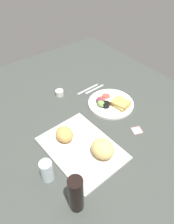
{
  "coord_description": "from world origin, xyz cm",
  "views": [
    {
      "loc": [
        -76.02,
        62.8,
        95.5
      ],
      "look_at": [
        2.0,
        3.0,
        4.0
      ],
      "focal_mm": 34.17,
      "sensor_mm": 36.0,
      "label": 1
    }
  ],
  "objects_px": {
    "soda_bottle": "(76,194)",
    "fork": "(95,89)",
    "serving_tray": "(82,148)",
    "drinking_glass": "(47,171)",
    "bread_plate_far": "(64,137)",
    "espresso_cup": "(60,93)",
    "knife": "(88,89)",
    "bread_plate_near": "(102,151)",
    "plate_with_salad": "(111,103)",
    "sticky_note": "(137,130)"
  },
  "relations": [
    {
      "from": "bread_plate_near",
      "to": "espresso_cup",
      "type": "xyz_separation_m",
      "value": [
        0.59,
        -0.11,
        -0.04
      ]
    },
    {
      "from": "drinking_glass",
      "to": "soda_bottle",
      "type": "distance_m",
      "value": 0.21
    },
    {
      "from": "plate_with_salad",
      "to": "espresso_cup",
      "type": "distance_m",
      "value": 0.38
    },
    {
      "from": "soda_bottle",
      "to": "sticky_note",
      "type": "height_order",
      "value": "soda_bottle"
    },
    {
      "from": "bread_plate_far",
      "to": "knife",
      "type": "relative_size",
      "value": 1.04
    },
    {
      "from": "bread_plate_near",
      "to": "knife",
      "type": "bearing_deg",
      "value": -30.79
    },
    {
      "from": "plate_with_salad",
      "to": "bread_plate_far",
      "type": "bearing_deg",
      "value": 100.6
    },
    {
      "from": "plate_with_salad",
      "to": "drinking_glass",
      "type": "distance_m",
      "value": 0.65
    },
    {
      "from": "fork",
      "to": "serving_tray",
      "type": "bearing_deg",
      "value": 42.3
    },
    {
      "from": "serving_tray",
      "to": "bread_plate_near",
      "type": "xyz_separation_m",
      "value": [
        -0.11,
        -0.05,
        0.05
      ]
    },
    {
      "from": "plate_with_salad",
      "to": "knife",
      "type": "distance_m",
      "value": 0.24
    },
    {
      "from": "drinking_glass",
      "to": "sticky_note",
      "type": "distance_m",
      "value": 0.59
    },
    {
      "from": "serving_tray",
      "to": "espresso_cup",
      "type": "bearing_deg",
      "value": -18.47
    },
    {
      "from": "bread_plate_far",
      "to": "plate_with_salad",
      "type": "distance_m",
      "value": 0.44
    },
    {
      "from": "plate_with_salad",
      "to": "drinking_glass",
      "type": "height_order",
      "value": "drinking_glass"
    },
    {
      "from": "bread_plate_far",
      "to": "sticky_note",
      "type": "xyz_separation_m",
      "value": [
        -0.19,
        -0.4,
        -0.05
      ]
    },
    {
      "from": "serving_tray",
      "to": "knife",
      "type": "height_order",
      "value": "serving_tray"
    },
    {
      "from": "bread_plate_far",
      "to": "soda_bottle",
      "type": "relative_size",
      "value": 0.92
    },
    {
      "from": "serving_tray",
      "to": "sticky_note",
      "type": "relative_size",
      "value": 8.04
    },
    {
      "from": "serving_tray",
      "to": "drinking_glass",
      "type": "xyz_separation_m",
      "value": [
        -0.04,
        0.23,
        0.05
      ]
    },
    {
      "from": "drinking_glass",
      "to": "sticky_note",
      "type": "height_order",
      "value": "drinking_glass"
    },
    {
      "from": "bread_plate_near",
      "to": "sticky_note",
      "type": "xyz_separation_m",
      "value": [
        0.02,
        -0.3,
        -0.06
      ]
    },
    {
      "from": "bread_plate_far",
      "to": "fork",
      "type": "bearing_deg",
      "value": -57.59
    },
    {
      "from": "bread_plate_near",
      "to": "espresso_cup",
      "type": "height_order",
      "value": "bread_plate_near"
    },
    {
      "from": "serving_tray",
      "to": "bread_plate_far",
      "type": "bearing_deg",
      "value": 25.21
    },
    {
      "from": "bread_plate_far",
      "to": "espresso_cup",
      "type": "xyz_separation_m",
      "value": [
        0.39,
        -0.21,
        -0.03
      ]
    },
    {
      "from": "drinking_glass",
      "to": "knife",
      "type": "xyz_separation_m",
      "value": [
        0.45,
        -0.6,
        -0.06
      ]
    },
    {
      "from": "serving_tray",
      "to": "fork",
      "type": "distance_m",
      "value": 0.56
    },
    {
      "from": "plate_with_salad",
      "to": "fork",
      "type": "relative_size",
      "value": 1.81
    },
    {
      "from": "plate_with_salad",
      "to": "knife",
      "type": "bearing_deg",
      "value": 3.86
    },
    {
      "from": "plate_with_salad",
      "to": "soda_bottle",
      "type": "height_order",
      "value": "soda_bottle"
    },
    {
      "from": "serving_tray",
      "to": "fork",
      "type": "relative_size",
      "value": 2.65
    },
    {
      "from": "bread_plate_near",
      "to": "plate_with_salad",
      "type": "height_order",
      "value": "bread_plate_near"
    },
    {
      "from": "plate_with_salad",
      "to": "bread_plate_near",
      "type": "bearing_deg",
      "value": 131.11
    },
    {
      "from": "bread_plate_near",
      "to": "fork",
      "type": "relative_size",
      "value": 1.23
    },
    {
      "from": "serving_tray",
      "to": "drinking_glass",
      "type": "distance_m",
      "value": 0.24
    },
    {
      "from": "soda_bottle",
      "to": "knife",
      "type": "height_order",
      "value": "soda_bottle"
    },
    {
      "from": "bread_plate_far",
      "to": "espresso_cup",
      "type": "height_order",
      "value": "bread_plate_far"
    },
    {
      "from": "bread_plate_near",
      "to": "knife",
      "type": "relative_size",
      "value": 1.1
    },
    {
      "from": "drinking_glass",
      "to": "knife",
      "type": "height_order",
      "value": "drinking_glass"
    },
    {
      "from": "bread_plate_near",
      "to": "knife",
      "type": "distance_m",
      "value": 0.61
    },
    {
      "from": "bread_plate_far",
      "to": "sticky_note",
      "type": "bearing_deg",
      "value": -115.46
    },
    {
      "from": "drinking_glass",
      "to": "espresso_cup",
      "type": "height_order",
      "value": "drinking_glass"
    },
    {
      "from": "drinking_glass",
      "to": "sticky_note",
      "type": "relative_size",
      "value": 2.2
    },
    {
      "from": "soda_bottle",
      "to": "fork",
      "type": "xyz_separation_m",
      "value": [
        0.62,
        -0.61,
        -0.1
      ]
    },
    {
      "from": "knife",
      "to": "serving_tray",
      "type": "bearing_deg",
      "value": 46.64
    },
    {
      "from": "drinking_glass",
      "to": "espresso_cup",
      "type": "xyz_separation_m",
      "value": [
        0.52,
        -0.4,
        -0.04
      ]
    },
    {
      "from": "espresso_cup",
      "to": "knife",
      "type": "height_order",
      "value": "espresso_cup"
    },
    {
      "from": "bread_plate_far",
      "to": "fork",
      "type": "xyz_separation_m",
      "value": [
        0.29,
        -0.45,
        -0.05
      ]
    },
    {
      "from": "serving_tray",
      "to": "plate_with_salad",
      "type": "bearing_deg",
      "value": -64.79
    }
  ]
}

